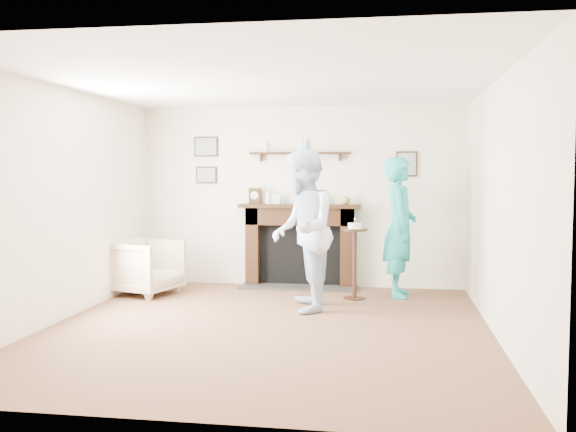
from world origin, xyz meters
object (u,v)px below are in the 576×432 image
Objects in this scene: armchair at (146,294)px; man at (303,311)px; woman at (399,296)px; pedestal_table at (355,249)px.

man is at bearing -89.76° from armchair.
armchair is at bearing -115.54° from man.
man is 1.04× the size of woman.
pedestal_table is (2.70, 0.12, 0.63)m from armchair.
armchair is at bearing -177.40° from pedestal_table.
woman is (3.26, 0.38, 0.00)m from armchair.
man is 1.51m from woman.
pedestal_table reaches higher than woman.
pedestal_table reaches higher than man.
pedestal_table is at bearing 113.66° from woman.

